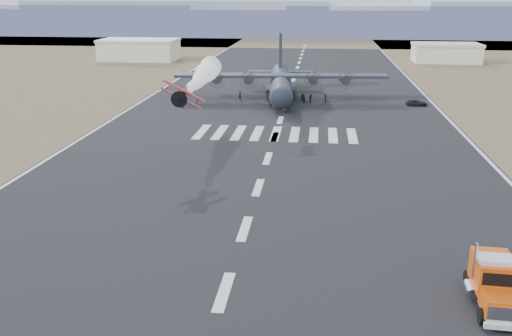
% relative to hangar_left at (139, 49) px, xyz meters
% --- Properties ---
extents(ground, '(500.00, 500.00, 0.00)m').
position_rel_hangar_left_xyz_m(ground, '(52.00, -145.00, -3.41)').
color(ground, black).
rests_on(ground, ground).
extents(scrub_far, '(500.00, 80.00, 0.00)m').
position_rel_hangar_left_xyz_m(scrub_far, '(52.00, 85.00, -3.41)').
color(scrub_far, brown).
rests_on(scrub_far, ground).
extents(runway_markings, '(60.00, 260.00, 0.01)m').
position_rel_hangar_left_xyz_m(runway_markings, '(52.00, -85.00, -3.40)').
color(runway_markings, silver).
rests_on(runway_markings, ground).
extents(ridge_seg_b, '(150.00, 50.00, 15.00)m').
position_rel_hangar_left_xyz_m(ridge_seg_b, '(-78.00, 115.00, 4.09)').
color(ridge_seg_b, '#878FAC').
rests_on(ridge_seg_b, ground).
extents(ridge_seg_c, '(150.00, 50.00, 17.00)m').
position_rel_hangar_left_xyz_m(ridge_seg_c, '(-13.00, 115.00, 5.09)').
color(ridge_seg_c, '#878FAC').
rests_on(ridge_seg_c, ground).
extents(ridge_seg_d, '(150.00, 50.00, 13.00)m').
position_rel_hangar_left_xyz_m(ridge_seg_d, '(52.00, 115.00, 3.09)').
color(ridge_seg_d, '#878FAC').
rests_on(ridge_seg_d, ground).
extents(ridge_seg_e, '(150.00, 50.00, 15.00)m').
position_rel_hangar_left_xyz_m(ridge_seg_e, '(117.00, 115.00, 4.09)').
color(ridge_seg_e, '#878FAC').
rests_on(ridge_seg_e, ground).
extents(hangar_left, '(24.50, 14.50, 6.70)m').
position_rel_hangar_left_xyz_m(hangar_left, '(0.00, 0.00, 0.00)').
color(hangar_left, beige).
rests_on(hangar_left, ground).
extents(hangar_right, '(20.50, 12.50, 5.90)m').
position_rel_hangar_left_xyz_m(hangar_right, '(98.00, 5.00, -0.40)').
color(hangar_right, beige).
rests_on(hangar_right, ground).
extents(semi_truck, '(3.23, 8.56, 3.81)m').
position_rel_hangar_left_xyz_m(semi_truck, '(71.55, -144.68, -1.54)').
color(semi_truck, black).
rests_on(semi_truck, ground).
extents(aerobatic_biplane, '(5.30, 5.28, 3.90)m').
position_rel_hangar_left_xyz_m(aerobatic_biplane, '(41.05, -111.42, 5.44)').
color(aerobatic_biplane, '#A2290A').
extents(smoke_trail, '(3.70, 24.96, 3.70)m').
position_rel_hangar_left_xyz_m(smoke_trail, '(40.19, -90.67, 5.60)').
color(smoke_trail, white).
extents(transport_aircraft, '(43.95, 36.14, 12.68)m').
position_rel_hangar_left_xyz_m(transport_aircraft, '(50.43, -62.67, -0.14)').
color(transport_aircraft, '#1E222D').
rests_on(transport_aircraft, ground).
extents(support_vehicle, '(4.27, 2.09, 1.17)m').
position_rel_hangar_left_xyz_m(support_vehicle, '(77.80, -68.85, -2.82)').
color(support_vehicle, black).
rests_on(support_vehicle, ground).
extents(crew_a, '(0.87, 0.82, 1.87)m').
position_rel_hangar_left_xyz_m(crew_a, '(42.34, -66.93, -2.48)').
color(crew_a, black).
rests_on(crew_a, ground).
extents(crew_b, '(0.77, 0.95, 1.69)m').
position_rel_hangar_left_xyz_m(crew_b, '(56.98, -67.78, -2.56)').
color(crew_b, black).
rests_on(crew_b, ground).
extents(crew_c, '(1.12, 1.03, 1.62)m').
position_rel_hangar_left_xyz_m(crew_c, '(49.30, -73.62, -2.60)').
color(crew_c, black).
rests_on(crew_c, ground).
extents(crew_d, '(1.09, 0.76, 1.68)m').
position_rel_hangar_left_xyz_m(crew_d, '(55.26, -66.99, -2.57)').
color(crew_d, black).
rests_on(crew_d, ground).
extents(crew_e, '(0.82, 0.95, 1.66)m').
position_rel_hangar_left_xyz_m(crew_e, '(48.42, -66.86, -2.58)').
color(crew_e, black).
rests_on(crew_e, ground).
extents(crew_f, '(0.56, 1.66, 1.78)m').
position_rel_hangar_left_xyz_m(crew_f, '(50.68, -72.94, -2.52)').
color(crew_f, black).
rests_on(crew_f, ground).
extents(crew_g, '(0.77, 0.81, 1.75)m').
position_rel_hangar_left_xyz_m(crew_g, '(55.68, -68.92, -2.53)').
color(crew_g, black).
rests_on(crew_g, ground).
extents(crew_h, '(0.62, 0.87, 1.66)m').
position_rel_hangar_left_xyz_m(crew_h, '(59.85, -67.09, -2.58)').
color(crew_h, black).
rests_on(crew_h, ground).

